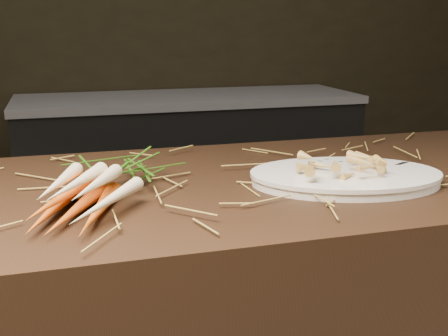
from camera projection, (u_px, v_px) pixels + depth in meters
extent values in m
cube|color=black|center=(190.00, 174.00, 3.13)|extent=(1.80, 0.60, 0.80)
cube|color=#99999E|center=(189.00, 99.00, 3.03)|extent=(1.82, 0.62, 0.04)
cone|color=#D16221|center=(54.00, 209.00, 0.94)|extent=(0.11, 0.24, 0.03)
cone|color=#D16221|center=(76.00, 210.00, 0.94)|extent=(0.13, 0.23, 0.03)
cone|color=#D16221|center=(98.00, 211.00, 0.93)|extent=(0.10, 0.24, 0.03)
cone|color=#D16221|center=(62.00, 197.00, 0.92)|extent=(0.13, 0.23, 0.03)
cone|color=beige|center=(59.00, 183.00, 0.94)|extent=(0.09, 0.22, 0.04)
cone|color=beige|center=(77.00, 183.00, 0.92)|extent=(0.12, 0.21, 0.03)
cone|color=beige|center=(96.00, 184.00, 0.93)|extent=(0.11, 0.22, 0.04)
cone|color=beige|center=(107.00, 202.00, 0.91)|extent=(0.15, 0.20, 0.03)
ellipsoid|color=#3B7214|center=(114.00, 164.00, 1.13)|extent=(0.22, 0.25, 0.08)
cube|color=silver|center=(415.00, 174.00, 1.13)|extent=(0.14, 0.08, 0.00)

